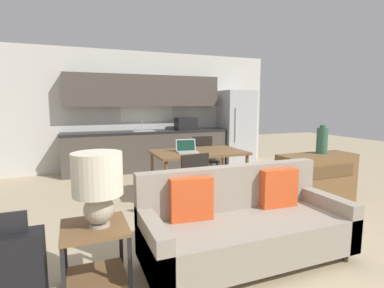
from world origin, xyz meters
TOP-DOWN VIEW (x-y plane):
  - ground_plane at (0.00, 0.00)m, footprint 20.00×20.00m
  - wall_back at (0.00, 4.63)m, footprint 6.40×0.07m
  - kitchen_counter at (0.02, 4.33)m, footprint 3.70×0.65m
  - refrigerator at (2.28, 4.24)m, footprint 0.77×0.72m
  - dining_table at (0.30, 2.03)m, footprint 1.46×0.93m
  - couch at (-0.08, 0.01)m, footprint 2.00×0.80m
  - side_table at (-1.45, 0.01)m, footprint 0.51×0.51m
  - table_lamp at (-1.41, 0.00)m, footprint 0.39×0.39m
  - credenza at (1.85, 1.07)m, footprint 1.22×0.46m
  - vase at (1.97, 1.11)m, footprint 0.17×0.17m
  - dining_chair_far_right at (0.77, 2.83)m, footprint 0.46×0.46m
  - dining_chair_near_left at (-0.16, 1.21)m, footprint 0.48×0.48m
  - laptop at (0.09, 2.01)m, footprint 0.35×0.29m
  - suitcase at (-2.04, -0.05)m, footprint 0.47×0.22m

SIDE VIEW (x-z plane):
  - ground_plane at x=0.00m, z-range 0.00..0.00m
  - suitcase at x=-2.04m, z-range -0.07..0.69m
  - couch at x=-0.08m, z-range -0.10..0.79m
  - side_table at x=-1.45m, z-range 0.10..0.65m
  - credenza at x=1.85m, z-range 0.00..0.75m
  - dining_chair_far_right at x=0.77m, z-range 0.05..0.93m
  - dining_chair_near_left at x=-0.16m, z-range 0.05..0.93m
  - dining_table at x=0.30m, z-range 0.31..1.06m
  - laptop at x=0.09m, z-range 0.70..0.90m
  - kitchen_counter at x=0.02m, z-range -0.23..1.92m
  - table_lamp at x=-1.41m, z-range 0.62..1.21m
  - refrigerator at x=2.28m, z-range 0.00..1.83m
  - vase at x=1.97m, z-range 0.74..1.17m
  - wall_back at x=0.00m, z-range 0.00..2.70m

